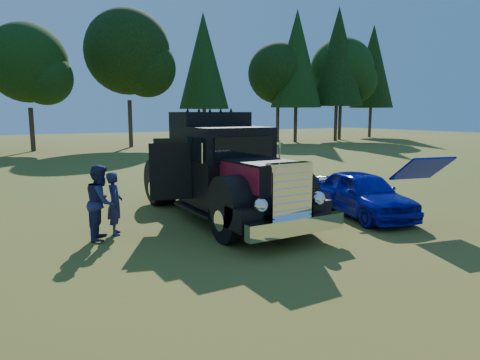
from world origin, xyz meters
name	(u,v)px	position (x,y,z in m)	size (l,w,h in m)	color
ground	(309,232)	(0.00, 0.00, 0.00)	(120.00, 120.00, 0.00)	#43601C
treeline	(94,51)	(0.68, 27.46, 7.83)	(72.10, 24.04, 14.22)	#2D2116
diamond_t_truck	(224,174)	(-1.22, 2.28, 1.28)	(3.34, 7.16, 3.00)	black
hotrod_coupe	(363,193)	(2.44, 0.59, 0.66)	(2.33, 4.29, 1.89)	#061C91
spectator_near	(115,203)	(-4.29, 2.23, 0.78)	(0.57, 0.37, 1.56)	#233A52
spectator_far	(101,202)	(-4.65, 2.01, 0.89)	(0.87, 0.67, 1.78)	#1E2F47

